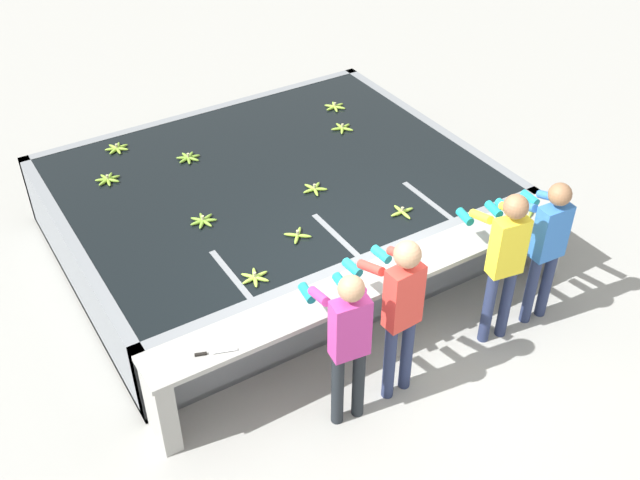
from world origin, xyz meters
TOP-DOWN VIEW (x-y plane):
  - ground_plane at (0.00, 0.00)m, footprint 80.00×80.00m
  - wash_tank at (0.00, 2.28)m, footprint 4.62×3.68m
  - work_ledge at (0.00, 0.23)m, footprint 4.62×0.45m
  - worker_0 at (-0.74, -0.37)m, footprint 0.46×0.73m
  - worker_1 at (-0.20, -0.35)m, footprint 0.43×0.73m
  - worker_2 at (1.04, -0.29)m, footprint 0.48×0.74m
  - worker_3 at (1.59, -0.29)m, footprint 0.44×0.72m
  - banana_bunch_floating_0 at (0.78, 0.91)m, footprint 0.28×0.28m
  - banana_bunch_floating_1 at (1.23, 2.73)m, footprint 0.28×0.26m
  - banana_bunch_floating_2 at (-0.99, 0.79)m, footprint 0.28×0.27m
  - banana_bunch_floating_3 at (-0.33, 1.14)m, footprint 0.24×0.24m
  - banana_bunch_floating_4 at (-1.02, 1.86)m, footprint 0.27×0.28m
  - banana_bunch_floating_5 at (-0.65, 3.07)m, footprint 0.28×0.28m
  - banana_bunch_floating_6 at (-1.27, 3.70)m, footprint 0.28×0.28m
  - banana_bunch_floating_7 at (0.24, 1.76)m, footprint 0.27×0.28m
  - banana_bunch_floating_8 at (-1.58, 3.11)m, footprint 0.28×0.28m
  - banana_bunch_floating_9 at (1.46, 3.25)m, footprint 0.28×0.27m
  - banana_bunch_ledge_0 at (1.94, 0.24)m, footprint 0.25×0.25m
  - knife_0 at (-1.76, 0.14)m, footprint 0.34×0.15m

SIDE VIEW (x-z plane):
  - ground_plane at x=0.00m, z-range 0.00..0.00m
  - wash_tank at x=0.00m, z-range -0.01..0.85m
  - work_ledge at x=0.00m, z-range 0.19..1.04m
  - knife_0 at x=-1.76m, z-range 0.85..0.87m
  - banana_bunch_floating_4 at x=-1.02m, z-range 0.83..0.91m
  - banana_bunch_floating_5 at x=-0.65m, z-range 0.83..0.91m
  - banana_bunch_floating_6 at x=-1.27m, z-range 0.83..0.91m
  - banana_bunch_floating_8 at x=-1.58m, z-range 0.83..0.91m
  - banana_bunch_floating_2 at x=-0.99m, z-range 0.83..0.91m
  - banana_bunch_floating_9 at x=1.46m, z-range 0.83..0.91m
  - banana_bunch_floating_1 at x=1.23m, z-range 0.83..0.91m
  - banana_bunch_floating_7 at x=0.24m, z-range 0.83..0.91m
  - banana_bunch_floating_0 at x=0.78m, z-range 0.83..0.91m
  - banana_bunch_floating_3 at x=-0.33m, z-range 0.83..0.91m
  - banana_bunch_ledge_0 at x=1.94m, z-range 0.84..0.91m
  - worker_0 at x=-0.74m, z-range 0.16..1.77m
  - worker_3 at x=1.59m, z-range 0.16..1.78m
  - worker_2 at x=1.04m, z-range 0.17..1.86m
  - worker_1 at x=-0.20m, z-range 0.18..1.89m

